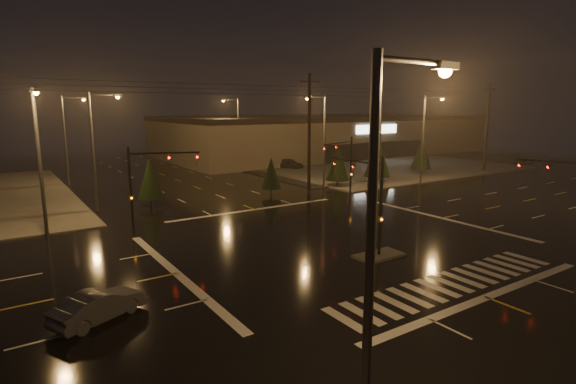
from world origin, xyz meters
name	(u,v)px	position (x,y,z in m)	size (l,w,h in m)	color
ground	(336,240)	(0.00, 0.00, 0.00)	(140.00, 140.00, 0.00)	black
sidewalk_ne	(361,163)	(30.00, 30.00, 0.06)	(36.00, 36.00, 0.12)	#484540
median_island	(379,255)	(0.00, -4.00, 0.07)	(3.00, 1.60, 0.15)	#484540
crosswalk	(450,284)	(0.00, -9.00, 0.01)	(15.00, 2.60, 0.01)	beige
stop_bar_near	(486,297)	(0.00, -11.00, 0.01)	(16.00, 0.50, 0.01)	beige
stop_bar_far	(255,210)	(0.00, 11.00, 0.01)	(16.00, 0.50, 0.01)	beige
parking_lot	(393,162)	(35.00, 28.00, 0.04)	(50.00, 24.00, 0.08)	black
retail_building	(324,133)	(35.00, 45.99, 3.84)	(60.20, 28.30, 7.20)	#6B5C4C
signal_mast_median	(370,192)	(0.00, -3.07, 3.75)	(0.25, 4.59, 6.00)	black
signal_mast_ne	(346,160)	(9.50, 10.14, 3.79)	(4.84, 1.86, 6.00)	black
signal_mast_nw	(145,177)	(-9.50, 10.14, 3.79)	(4.84, 1.86, 6.00)	black
signal_mast_se	(573,193)	(10.23, -9.75, 3.71)	(1.55, 3.87, 6.00)	black
streetlight_0	(381,235)	(-11.18, -15.00, 5.80)	(2.77, 0.32, 10.00)	#38383A
streetlight_1	(96,143)	(-11.18, 18.00, 5.80)	(2.77, 0.32, 10.00)	#38383A
streetlight_2	(68,134)	(-11.18, 34.00, 5.80)	(2.77, 0.32, 10.00)	#38383A
streetlight_3	(322,135)	(11.18, 16.00, 5.80)	(2.77, 0.32, 10.00)	#38383A
streetlight_4	(237,128)	(11.18, 36.00, 5.80)	(2.77, 0.32, 10.00)	#38383A
streetlight_5	(39,153)	(-16.00, 11.18, 5.80)	(0.32, 2.77, 10.00)	#38383A
streetlight_6	(425,134)	(22.00, 11.18, 5.80)	(0.32, 2.77, 10.00)	#38383A
utility_pole_1	(309,134)	(8.00, 14.00, 6.13)	(2.20, 0.32, 12.00)	black
utility_pole_2	(487,127)	(38.00, 14.00, 6.13)	(2.20, 0.32, 12.00)	black
conifer_0	(338,162)	(13.51, 16.10, 2.77)	(2.65, 2.65, 4.84)	black
conifer_1	(378,156)	(19.15, 15.57, 3.07)	(3.04, 3.04, 5.45)	black
conifer_2	(421,154)	(28.98, 17.41, 2.71)	(2.58, 2.58, 4.73)	black
conifer_3	(150,179)	(-7.05, 17.44, 2.49)	(2.30, 2.30, 4.29)	black
conifer_4	(271,173)	(4.63, 15.79, 2.26)	(2.00, 2.00, 3.83)	black
car_parked	(289,163)	(17.22, 31.45, 0.74)	(1.76, 4.37, 1.49)	black
car_crossing	(99,305)	(-15.55, -3.39, 0.65)	(1.37, 3.93, 1.30)	#53545A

